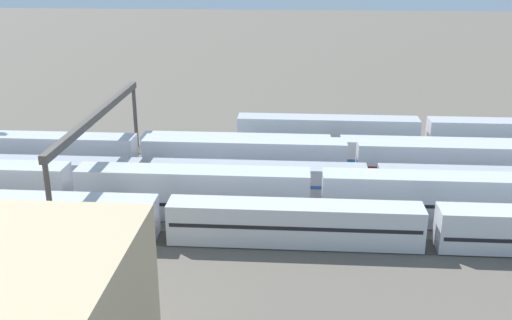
# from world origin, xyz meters

# --- Properties ---
(ground_plane) EXTENTS (400.00, 400.00, 0.00)m
(ground_plane) POSITION_xyz_m (0.00, 0.00, 0.00)
(ground_plane) COLOR #60594F
(track_bed_0) EXTENTS (140.00, 2.80, 0.12)m
(track_bed_0) POSITION_xyz_m (0.00, -12.50, 0.06)
(track_bed_0) COLOR #3D3833
(track_bed_0) RESTS_ON ground_plane
(track_bed_1) EXTENTS (140.00, 2.80, 0.12)m
(track_bed_1) POSITION_xyz_m (0.00, -7.50, 0.06)
(track_bed_1) COLOR #3D3833
(track_bed_1) RESTS_ON ground_plane
(track_bed_2) EXTENTS (140.00, 2.80, 0.12)m
(track_bed_2) POSITION_xyz_m (0.00, -2.50, 0.06)
(track_bed_2) COLOR #3D3833
(track_bed_2) RESTS_ON ground_plane
(track_bed_3) EXTENTS (140.00, 2.80, 0.12)m
(track_bed_3) POSITION_xyz_m (0.00, 2.50, 0.06)
(track_bed_3) COLOR #4C443D
(track_bed_3) RESTS_ON ground_plane
(track_bed_4) EXTENTS (140.00, 2.80, 0.12)m
(track_bed_4) POSITION_xyz_m (0.00, 7.50, 0.06)
(track_bed_4) COLOR #4C443D
(track_bed_4) RESTS_ON ground_plane
(track_bed_5) EXTENTS (140.00, 2.80, 0.12)m
(track_bed_5) POSITION_xyz_m (0.00, 12.50, 0.06)
(track_bed_5) COLOR #3D3833
(track_bed_5) RESTS_ON ground_plane
(train_on_track_1) EXTENTS (71.40, 3.06, 3.80)m
(train_on_track_1) POSITION_xyz_m (-25.91, -7.50, 2.00)
(train_on_track_1) COLOR silver
(train_on_track_1) RESTS_ON ground_plane
(train_on_track_2) EXTENTS (95.60, 3.06, 5.00)m
(train_on_track_2) POSITION_xyz_m (-15.30, -2.50, 2.61)
(train_on_track_2) COLOR silver
(train_on_track_2) RESTS_ON ground_plane
(train_on_track_0) EXTENTS (47.20, 3.00, 5.00)m
(train_on_track_0) POSITION_xyz_m (-25.12, -12.50, 2.62)
(train_on_track_0) COLOR #B7BABF
(train_on_track_0) RESTS_ON ground_plane
(train_on_track_4) EXTENTS (71.40, 3.06, 5.00)m
(train_on_track_4) POSITION_xyz_m (1.01, 7.50, 2.60)
(train_on_track_4) COLOR silver
(train_on_track_4) RESTS_ON ground_plane
(train_on_track_3) EXTENTS (119.80, 3.06, 3.80)m
(train_on_track_3) POSITION_xyz_m (-5.06, 2.50, 2.00)
(train_on_track_3) COLOR #A8AAB2
(train_on_track_3) RESTS_ON ground_plane
(train_on_track_5) EXTENTS (71.40, 3.06, 3.80)m
(train_on_track_5) POSITION_xyz_m (-9.07, 12.50, 2.00)
(train_on_track_5) COLOR silver
(train_on_track_5) RESTS_ON ground_plane
(signal_gantry) EXTENTS (0.70, 30.00, 8.80)m
(signal_gantry) POSITION_xyz_m (12.58, 0.00, 7.55)
(signal_gantry) COLOR #4C4742
(signal_gantry) RESTS_ON ground_plane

